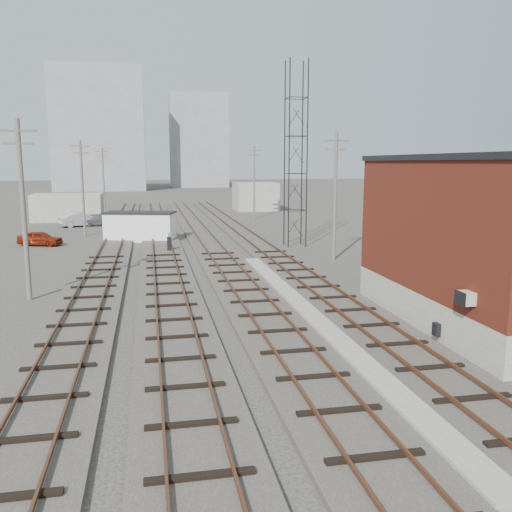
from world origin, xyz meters
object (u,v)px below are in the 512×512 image
object	(u,v)px
site_trailer	(140,226)
car_silver	(81,219)
car_grey	(99,220)
car_red	(40,238)
switch_stand	(169,244)

from	to	relation	value
site_trailer	car_silver	size ratio (longest dim) A/B	1.42
site_trailer	car_grey	bearing A→B (deg)	124.86
car_silver	car_grey	bearing A→B (deg)	-101.63
car_grey	car_silver	bearing A→B (deg)	94.76
site_trailer	car_red	distance (m)	8.37
car_red	car_silver	distance (m)	13.98
switch_stand	car_grey	xyz separation A→B (m)	(-6.89, 20.03, -0.04)
car_grey	car_red	bearing A→B (deg)	158.69
car_red	car_silver	size ratio (longest dim) A/B	0.78
site_trailer	car_silver	xyz separation A→B (m)	(-6.50, 12.52, -0.54)
site_trailer	switch_stand	bearing A→B (deg)	-57.08
switch_stand	car_red	xyz separation A→B (m)	(-10.50, 5.77, -0.06)
car_red	switch_stand	bearing A→B (deg)	-101.73
car_red	car_grey	xyz separation A→B (m)	(3.61, 14.26, 0.02)
switch_stand	car_silver	world-z (taller)	switch_stand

